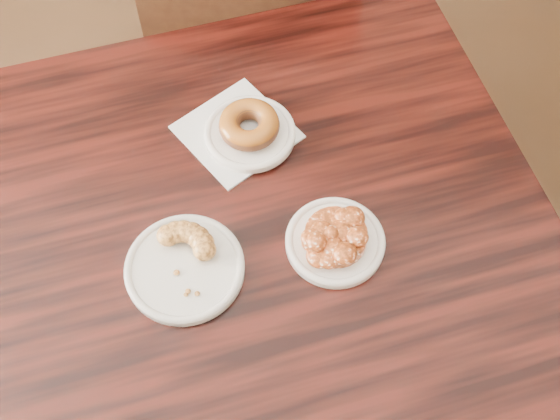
# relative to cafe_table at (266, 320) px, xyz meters

# --- Properties ---
(room_walls) EXTENTS (5.02, 5.02, 2.80)m
(room_walls) POSITION_rel_cafe_table_xyz_m (-0.03, -0.20, 1.02)
(room_walls) COLOR tan
(room_walls) RESTS_ON floor
(cafe_table) EXTENTS (1.15, 1.15, 0.75)m
(cafe_table) POSITION_rel_cafe_table_xyz_m (0.00, 0.00, 0.00)
(cafe_table) COLOR black
(cafe_table) RESTS_ON floor
(chair_far) EXTENTS (0.50, 0.50, 0.90)m
(chair_far) POSITION_rel_cafe_table_xyz_m (-0.07, 0.71, 0.08)
(chair_far) COLOR black
(chair_far) RESTS_ON floor
(napkin) EXTENTS (0.23, 0.23, 0.00)m
(napkin) POSITION_rel_cafe_table_xyz_m (-0.06, 0.19, 0.38)
(napkin) COLOR white
(napkin) RESTS_ON cafe_table
(plate_donut) EXTENTS (0.15, 0.15, 0.01)m
(plate_donut) POSITION_rel_cafe_table_xyz_m (-0.03, 0.18, 0.39)
(plate_donut) COLOR white
(plate_donut) RESTS_ON napkin
(plate_cruller) EXTENTS (0.18, 0.18, 0.01)m
(plate_cruller) POSITION_rel_cafe_table_xyz_m (-0.11, -0.07, 0.38)
(plate_cruller) COLOR silver
(plate_cruller) RESTS_ON cafe_table
(plate_fritter) EXTENTS (0.15, 0.15, 0.01)m
(plate_fritter) POSITION_rel_cafe_table_xyz_m (0.11, -0.01, 0.38)
(plate_fritter) COLOR silver
(plate_fritter) RESTS_ON cafe_table
(glazed_donut) EXTENTS (0.10, 0.10, 0.04)m
(glazed_donut) POSITION_rel_cafe_table_xyz_m (-0.03, 0.18, 0.41)
(glazed_donut) COLOR brown
(glazed_donut) RESTS_ON plate_donut
(apple_fritter) EXTENTS (0.13, 0.13, 0.03)m
(apple_fritter) POSITION_rel_cafe_table_xyz_m (0.11, -0.01, 0.40)
(apple_fritter) COLOR #4E1E08
(apple_fritter) RESTS_ON plate_fritter
(cruller_fragment) EXTENTS (0.12, 0.12, 0.03)m
(cruller_fragment) POSITION_rel_cafe_table_xyz_m (-0.11, -0.07, 0.40)
(cruller_fragment) COLOR #613513
(cruller_fragment) RESTS_ON plate_cruller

